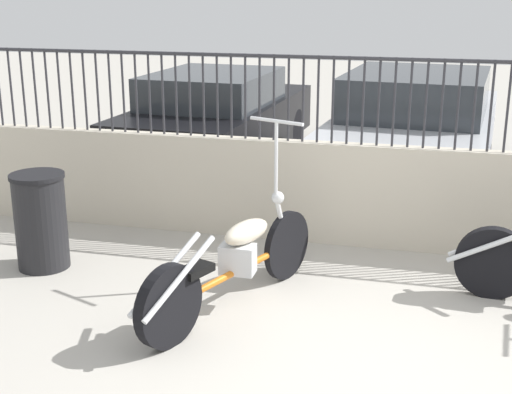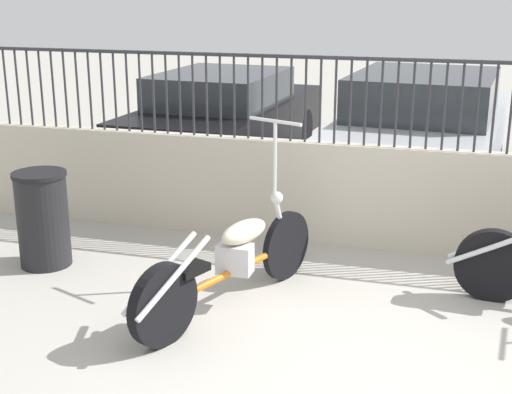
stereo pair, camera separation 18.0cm
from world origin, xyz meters
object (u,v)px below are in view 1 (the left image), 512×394
(trash_bin, at_px, (41,221))
(car_silver, at_px, (416,127))
(motorcycle_orange, at_px, (227,265))
(car_black, at_px, (217,118))

(trash_bin, distance_m, car_silver, 5.09)
(motorcycle_orange, distance_m, trash_bin, 1.99)
(trash_bin, xyz_separation_m, car_silver, (3.20, 3.95, 0.28))
(car_black, height_order, car_silver, car_silver)
(motorcycle_orange, height_order, car_silver, motorcycle_orange)
(car_silver, bearing_deg, car_black, 92.29)
(car_silver, bearing_deg, trash_bin, 146.16)
(trash_bin, bearing_deg, motorcycle_orange, -14.22)
(motorcycle_orange, height_order, trash_bin, motorcycle_orange)
(trash_bin, relative_size, car_silver, 0.20)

